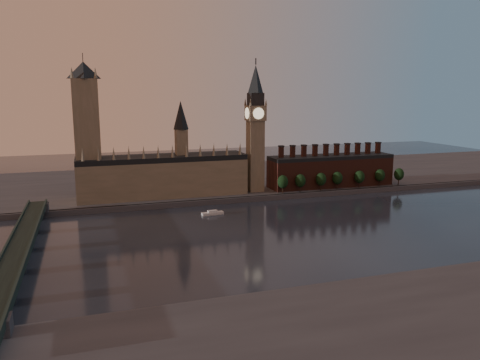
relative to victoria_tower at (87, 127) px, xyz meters
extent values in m
plane|color=black|center=(120.00, -115.00, -59.09)|extent=(900.00, 900.00, 0.00)
cube|color=#47474C|center=(120.00, -25.00, -57.09)|extent=(900.00, 4.00, 4.00)
cube|color=#47474C|center=(120.00, 65.00, -57.09)|extent=(900.00, 180.00, 4.00)
cube|color=gray|center=(55.00, 0.00, -41.09)|extent=(130.00, 30.00, 28.00)
cube|color=black|center=(55.00, 0.00, -25.09)|extent=(130.00, 30.00, 4.00)
cube|color=gray|center=(70.00, 0.00, -15.09)|extent=(9.00, 9.00, 24.00)
cone|color=black|center=(70.00, 0.00, 7.91)|extent=(12.00, 12.00, 22.00)
cone|color=gray|center=(-4.00, -14.00, -18.09)|extent=(2.60, 2.60, 10.00)
cone|color=gray|center=(6.73, -14.00, -18.09)|extent=(2.60, 2.60, 10.00)
cone|color=gray|center=(17.45, -14.00, -18.09)|extent=(2.60, 2.60, 10.00)
cone|color=gray|center=(28.18, -14.00, -18.09)|extent=(2.60, 2.60, 10.00)
cone|color=gray|center=(38.91, -14.00, -18.09)|extent=(2.60, 2.60, 10.00)
cone|color=gray|center=(49.64, -14.00, -18.09)|extent=(2.60, 2.60, 10.00)
cone|color=gray|center=(60.36, -14.00, -18.09)|extent=(2.60, 2.60, 10.00)
cone|color=gray|center=(71.09, -14.00, -18.09)|extent=(2.60, 2.60, 10.00)
cone|color=gray|center=(81.82, -14.00, -18.09)|extent=(2.60, 2.60, 10.00)
cone|color=gray|center=(92.55, -14.00, -18.09)|extent=(2.60, 2.60, 10.00)
cone|color=gray|center=(103.27, -14.00, -18.09)|extent=(2.60, 2.60, 10.00)
cone|color=gray|center=(114.00, -14.00, -18.09)|extent=(2.60, 2.60, 10.00)
cube|color=gray|center=(0.00, 0.00, -10.09)|extent=(18.00, 18.00, 90.00)
cone|color=black|center=(0.00, 0.00, 40.91)|extent=(24.00, 24.00, 12.00)
cylinder|color=#232326|center=(0.00, 0.00, 46.91)|extent=(0.50, 0.50, 12.00)
cone|color=gray|center=(-8.00, -8.00, 38.91)|extent=(3.00, 3.00, 8.00)
cone|color=gray|center=(8.00, -8.00, 38.91)|extent=(3.00, 3.00, 8.00)
cone|color=gray|center=(-8.00, 8.00, 38.91)|extent=(3.00, 3.00, 8.00)
cone|color=gray|center=(8.00, 8.00, 38.91)|extent=(3.00, 3.00, 8.00)
cube|color=gray|center=(130.00, -5.00, -26.09)|extent=(12.00, 12.00, 58.00)
cube|color=gray|center=(130.00, -5.00, 8.91)|extent=(14.00, 14.00, 12.00)
cube|color=#232326|center=(130.00, -5.00, 19.91)|extent=(11.00, 11.00, 10.00)
cone|color=black|center=(130.00, -5.00, 35.91)|extent=(13.00, 13.00, 22.00)
cylinder|color=#232326|center=(130.00, -5.00, 49.41)|extent=(1.00, 1.00, 5.00)
cylinder|color=beige|center=(130.00, -12.20, 8.91)|extent=(9.00, 0.50, 9.00)
cylinder|color=beige|center=(130.00, 2.20, 8.91)|extent=(9.00, 0.50, 9.00)
cylinder|color=beige|center=(122.80, -5.00, 8.91)|extent=(0.50, 9.00, 9.00)
cylinder|color=beige|center=(137.20, -5.00, 8.91)|extent=(0.50, 9.00, 9.00)
cone|color=gray|center=(123.50, -11.50, 17.91)|extent=(2.00, 2.00, 6.00)
cone|color=gray|center=(136.50, -11.50, 17.91)|extent=(2.00, 2.00, 6.00)
cone|color=gray|center=(123.50, 1.50, 17.91)|extent=(2.00, 2.00, 6.00)
cone|color=gray|center=(136.50, 1.50, 17.91)|extent=(2.00, 2.00, 6.00)
cube|color=#4D261D|center=(200.00, -5.00, -43.09)|extent=(110.00, 25.00, 24.00)
cube|color=black|center=(200.00, -5.00, -29.59)|extent=(110.00, 25.00, 3.00)
cube|color=#4D261D|center=(153.00, -5.00, -23.59)|extent=(3.50, 3.50, 9.00)
cube|color=#232326|center=(153.00, -5.00, -18.59)|extent=(4.20, 4.20, 1.00)
cube|color=#4D261D|center=(163.44, -5.00, -23.59)|extent=(3.50, 3.50, 9.00)
cube|color=#232326|center=(163.44, -5.00, -18.59)|extent=(4.20, 4.20, 1.00)
cube|color=#4D261D|center=(173.89, -5.00, -23.59)|extent=(3.50, 3.50, 9.00)
cube|color=#232326|center=(173.89, -5.00, -18.59)|extent=(4.20, 4.20, 1.00)
cube|color=#4D261D|center=(184.33, -5.00, -23.59)|extent=(3.50, 3.50, 9.00)
cube|color=#232326|center=(184.33, -5.00, -18.59)|extent=(4.20, 4.20, 1.00)
cube|color=#4D261D|center=(194.78, -5.00, -23.59)|extent=(3.50, 3.50, 9.00)
cube|color=#232326|center=(194.78, -5.00, -18.59)|extent=(4.20, 4.20, 1.00)
cube|color=#4D261D|center=(205.22, -5.00, -23.59)|extent=(3.50, 3.50, 9.00)
cube|color=#232326|center=(205.22, -5.00, -18.59)|extent=(4.20, 4.20, 1.00)
cube|color=#4D261D|center=(215.67, -5.00, -23.59)|extent=(3.50, 3.50, 9.00)
cube|color=#232326|center=(215.67, -5.00, -18.59)|extent=(4.20, 4.20, 1.00)
cube|color=#4D261D|center=(226.11, -5.00, -23.59)|extent=(3.50, 3.50, 9.00)
cube|color=#232326|center=(226.11, -5.00, -18.59)|extent=(4.20, 4.20, 1.00)
cube|color=#4D261D|center=(236.56, -5.00, -23.59)|extent=(3.50, 3.50, 9.00)
cube|color=#232326|center=(236.56, -5.00, -18.59)|extent=(4.20, 4.20, 1.00)
cube|color=#4D261D|center=(247.00, -5.00, -23.59)|extent=(3.50, 3.50, 9.00)
cube|color=#232326|center=(247.00, -5.00, -18.59)|extent=(4.20, 4.20, 1.00)
cylinder|color=black|center=(147.92, -21.16, -52.09)|extent=(0.80, 0.80, 6.00)
ellipsoid|color=black|center=(147.92, -21.16, -45.59)|extent=(8.60, 8.60, 10.75)
cylinder|color=black|center=(163.46, -21.21, -52.09)|extent=(0.80, 0.80, 6.00)
ellipsoid|color=black|center=(163.46, -21.21, -45.59)|extent=(8.60, 8.60, 10.75)
cylinder|color=black|center=(182.55, -20.81, -52.09)|extent=(0.80, 0.80, 6.00)
ellipsoid|color=black|center=(182.55, -20.81, -45.59)|extent=(8.60, 8.60, 10.75)
cylinder|color=black|center=(198.40, -19.93, -52.09)|extent=(0.80, 0.80, 6.00)
ellipsoid|color=black|center=(198.40, -19.93, -45.59)|extent=(8.60, 8.60, 10.75)
cylinder|color=black|center=(219.24, -20.77, -52.09)|extent=(0.80, 0.80, 6.00)
ellipsoid|color=black|center=(219.24, -20.77, -45.59)|extent=(8.60, 8.60, 10.75)
cylinder|color=black|center=(240.47, -19.53, -52.09)|extent=(0.80, 0.80, 6.00)
ellipsoid|color=black|center=(240.47, -19.53, -45.59)|extent=(8.60, 8.60, 10.75)
cylinder|color=black|center=(259.58, -20.22, -52.09)|extent=(0.80, 0.80, 6.00)
ellipsoid|color=black|center=(259.58, -20.22, -45.59)|extent=(8.60, 8.60, 10.75)
cube|color=#1E2F29|center=(-35.00, -120.00, -50.09)|extent=(12.00, 200.00, 2.50)
cube|color=#1E2F29|center=(-40.50, -120.00, -48.19)|extent=(1.00, 200.00, 1.30)
cube|color=#1E2F29|center=(-29.50, -120.00, -48.19)|extent=(1.00, 200.00, 1.30)
cube|color=#47474C|center=(-35.00, -25.00, -52.09)|extent=(14.00, 8.00, 6.00)
cylinder|color=#232326|center=(-35.00, -166.00, -55.21)|extent=(8.00, 8.00, 7.75)
cylinder|color=#232326|center=(-35.00, -132.00, -55.21)|extent=(8.00, 8.00, 7.75)
cylinder|color=#232326|center=(-35.00, -98.00, -55.21)|extent=(8.00, 8.00, 7.75)
cylinder|color=#232326|center=(-35.00, -64.00, -55.21)|extent=(8.00, 8.00, 7.75)
cylinder|color=#232326|center=(-35.00, -30.00, -55.21)|extent=(8.00, 8.00, 7.75)
cube|color=silver|center=(80.28, -54.76, -58.21)|extent=(15.70, 5.55, 1.76)
cube|color=silver|center=(80.28, -54.76, -56.67)|extent=(6.83, 3.79, 1.32)
camera|label=1|loc=(-0.52, -362.19, 23.96)|focal=35.00mm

